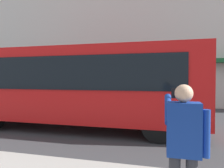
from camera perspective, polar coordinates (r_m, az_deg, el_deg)
ground_plane at (r=7.85m, az=9.02°, el=-12.57°), size 60.00×60.00×0.00m
building_facade_far at (r=14.96m, az=11.58°, el=17.37°), size 28.00×1.55×12.00m
red_bus at (r=7.88m, az=-9.35°, el=-0.14°), size 9.05×2.54×3.08m
pedestrian_photographer at (r=2.75m, az=19.48°, el=-15.03°), size 0.53×0.52×1.70m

